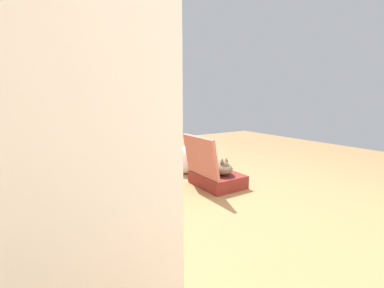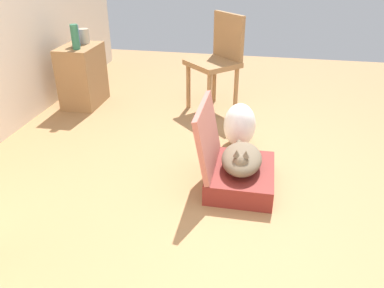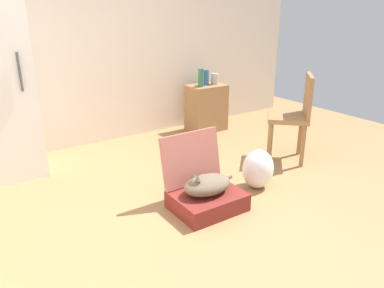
{
  "view_description": "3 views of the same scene",
  "coord_description": "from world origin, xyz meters",
  "px_view_note": "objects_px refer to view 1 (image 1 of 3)",
  "views": [
    {
      "loc": [
        -2.05,
        1.9,
        1.03
      ],
      "look_at": [
        0.55,
        0.24,
        0.47
      ],
      "focal_mm": 24.02,
      "sensor_mm": 36.0,
      "label": 1
    },
    {
      "loc": [
        -2.1,
        -0.02,
        1.58
      ],
      "look_at": [
        0.19,
        0.42,
        0.34
      ],
      "focal_mm": 35.94,
      "sensor_mm": 36.0,
      "label": 2
    },
    {
      "loc": [
        -1.43,
        -2.18,
        1.62
      ],
      "look_at": [
        0.47,
        0.63,
        0.38
      ],
      "focal_mm": 34.95,
      "sensor_mm": 36.0,
      "label": 3
    }
  ],
  "objects_px": {
    "plastic_bag_white": "(185,160)",
    "vase_short": "(35,125)",
    "vase_round": "(31,123)",
    "chair": "(142,130)",
    "refrigerator": "(61,113)",
    "suitcase_base": "(217,179)",
    "cat": "(218,167)",
    "vase_tall": "(38,122)",
    "side_table": "(37,157)"
  },
  "relations": [
    {
      "from": "plastic_bag_white",
      "to": "vase_short",
      "type": "height_order",
      "value": "vase_short"
    },
    {
      "from": "vase_round",
      "to": "chair",
      "type": "relative_size",
      "value": 0.21
    },
    {
      "from": "vase_round",
      "to": "refrigerator",
      "type": "bearing_deg",
      "value": -178.42
    },
    {
      "from": "suitcase_base",
      "to": "cat",
      "type": "bearing_deg",
      "value": 176.62
    },
    {
      "from": "vase_short",
      "to": "refrigerator",
      "type": "bearing_deg",
      "value": -179.22
    },
    {
      "from": "suitcase_base",
      "to": "vase_tall",
      "type": "height_order",
      "value": "vase_tall"
    },
    {
      "from": "refrigerator",
      "to": "side_table",
      "type": "relative_size",
      "value": 3.1
    },
    {
      "from": "suitcase_base",
      "to": "vase_short",
      "type": "height_order",
      "value": "vase_short"
    },
    {
      "from": "cat",
      "to": "chair",
      "type": "distance_m",
      "value": 1.51
    },
    {
      "from": "side_table",
      "to": "vase_tall",
      "type": "height_order",
      "value": "vase_tall"
    },
    {
      "from": "vase_round",
      "to": "chair",
      "type": "bearing_deg",
      "value": -84.12
    },
    {
      "from": "suitcase_base",
      "to": "vase_tall",
      "type": "distance_m",
      "value": 2.19
    },
    {
      "from": "vase_short",
      "to": "vase_round",
      "type": "distance_m",
      "value": 0.13
    },
    {
      "from": "refrigerator",
      "to": "chair",
      "type": "distance_m",
      "value": 3.06
    },
    {
      "from": "plastic_bag_white",
      "to": "side_table",
      "type": "xyz_separation_m",
      "value": [
        0.64,
        1.71,
        0.13
      ]
    },
    {
      "from": "refrigerator",
      "to": "vase_short",
      "type": "height_order",
      "value": "refrigerator"
    },
    {
      "from": "plastic_bag_white",
      "to": "vase_round",
      "type": "xyz_separation_m",
      "value": [
        0.64,
        1.73,
        0.54
      ]
    },
    {
      "from": "suitcase_base",
      "to": "refrigerator",
      "type": "relative_size",
      "value": 0.29
    },
    {
      "from": "vase_short",
      "to": "vase_round",
      "type": "bearing_deg",
      "value": 164.78
    },
    {
      "from": "chair",
      "to": "suitcase_base",
      "type": "bearing_deg",
      "value": -31.31
    },
    {
      "from": "cat",
      "to": "vase_short",
      "type": "relative_size",
      "value": 3.45
    },
    {
      "from": "side_table",
      "to": "vase_round",
      "type": "distance_m",
      "value": 0.42
    },
    {
      "from": "plastic_bag_white",
      "to": "vase_short",
      "type": "relative_size",
      "value": 2.57
    },
    {
      "from": "cat",
      "to": "chair",
      "type": "relative_size",
      "value": 0.53
    },
    {
      "from": "side_table",
      "to": "vase_tall",
      "type": "bearing_deg",
      "value": -161.49
    },
    {
      "from": "cat",
      "to": "vase_tall",
      "type": "bearing_deg",
      "value": 56.17
    },
    {
      "from": "cat",
      "to": "refrigerator",
      "type": "xyz_separation_m",
      "value": [
        -1.27,
        1.73,
        0.74
      ]
    },
    {
      "from": "refrigerator",
      "to": "side_table",
      "type": "bearing_deg",
      "value": 1.12
    },
    {
      "from": "side_table",
      "to": "vase_short",
      "type": "relative_size",
      "value": 4.27
    },
    {
      "from": "vase_tall",
      "to": "vase_short",
      "type": "relative_size",
      "value": 1.62
    },
    {
      "from": "refrigerator",
      "to": "vase_short",
      "type": "xyz_separation_m",
      "value": [
        2.68,
        0.04,
        -0.27
      ]
    },
    {
      "from": "cat",
      "to": "refrigerator",
      "type": "height_order",
      "value": "refrigerator"
    },
    {
      "from": "suitcase_base",
      "to": "side_table",
      "type": "height_order",
      "value": "side_table"
    },
    {
      "from": "vase_round",
      "to": "chair",
      "type": "distance_m",
      "value": 1.46
    },
    {
      "from": "refrigerator",
      "to": "vase_round",
      "type": "xyz_separation_m",
      "value": [
        2.56,
        0.07,
        -0.24
      ]
    },
    {
      "from": "cat",
      "to": "vase_short",
      "type": "distance_m",
      "value": 2.31
    },
    {
      "from": "side_table",
      "to": "chair",
      "type": "height_order",
      "value": "chair"
    },
    {
      "from": "vase_short",
      "to": "chair",
      "type": "height_order",
      "value": "chair"
    },
    {
      "from": "refrigerator",
      "to": "suitcase_base",
      "type": "bearing_deg",
      "value": -53.53
    },
    {
      "from": "suitcase_base",
      "to": "vase_tall",
      "type": "xyz_separation_m",
      "value": [
        1.16,
        1.73,
        0.67
      ]
    },
    {
      "from": "plastic_bag_white",
      "to": "refrigerator",
      "type": "bearing_deg",
      "value": 138.99
    },
    {
      "from": "suitcase_base",
      "to": "vase_round",
      "type": "xyz_separation_m",
      "value": [
        1.28,
        1.8,
        0.66
      ]
    },
    {
      "from": "vase_tall",
      "to": "vase_round",
      "type": "distance_m",
      "value": 0.14
    },
    {
      "from": "side_table",
      "to": "vase_tall",
      "type": "distance_m",
      "value": 0.45
    },
    {
      "from": "chair",
      "to": "vase_round",
      "type": "bearing_deg",
      "value": -129.64
    },
    {
      "from": "plastic_bag_white",
      "to": "side_table",
      "type": "height_order",
      "value": "side_table"
    },
    {
      "from": "plastic_bag_white",
      "to": "vase_round",
      "type": "height_order",
      "value": "vase_round"
    },
    {
      "from": "suitcase_base",
      "to": "chair",
      "type": "xyz_separation_m",
      "value": [
        1.43,
        0.36,
        0.46
      ]
    },
    {
      "from": "side_table",
      "to": "plastic_bag_white",
      "type": "bearing_deg",
      "value": -110.63
    },
    {
      "from": "vase_round",
      "to": "chair",
      "type": "xyz_separation_m",
      "value": [
        0.15,
        -1.44,
        -0.19
      ]
    }
  ]
}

